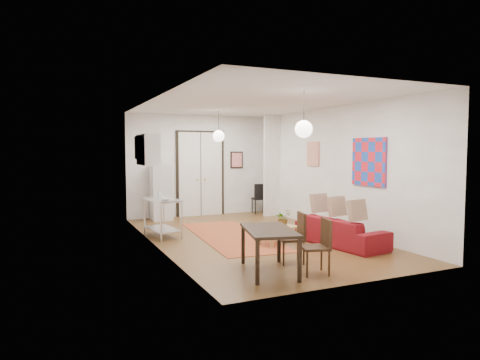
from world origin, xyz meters
name	(u,v)px	position (x,y,z in m)	size (l,w,h in m)	color
floor	(252,237)	(0.00, 0.00, 0.00)	(7.00, 7.00, 0.00)	brown
ceiling	(253,103)	(0.00, 0.00, 2.90)	(4.20, 7.00, 0.02)	silver
wall_back	(200,165)	(0.00, 3.50, 1.45)	(4.20, 0.02, 2.90)	white
wall_front	(361,182)	(0.00, -3.50, 1.45)	(4.20, 0.02, 2.90)	white
wall_left	(155,173)	(-2.10, 0.00, 1.45)	(0.02, 7.00, 2.90)	white
wall_right	(333,169)	(2.10, 0.00, 1.45)	(0.02, 7.00, 2.90)	white
double_doors	(201,174)	(0.00, 3.46, 1.20)	(1.44, 0.06, 2.50)	white
stub_partition	(272,166)	(1.85, 2.55, 1.45)	(0.50, 0.10, 2.90)	white
wall_cabinet	(148,150)	(-1.92, 1.50, 1.90)	(0.35, 1.00, 0.70)	silver
painting_popart	(369,162)	(2.08, -1.25, 1.65)	(0.05, 1.00, 1.00)	red
painting_abstract	(313,154)	(2.08, 0.80, 1.80)	(0.05, 0.50, 0.60)	white
poster_back	(237,160)	(1.15, 3.47, 1.60)	(0.40, 0.03, 0.50)	red
print_left	(137,148)	(-2.07, 2.00, 1.95)	(0.03, 0.44, 0.54)	#A47944
pendant_back	(219,136)	(0.00, 2.00, 2.25)	(0.30, 0.30, 0.80)	white
pendant_front	(304,129)	(0.00, -2.00, 2.25)	(0.30, 0.30, 0.80)	white
kilim_rug	(231,236)	(-0.37, 0.33, 0.00)	(1.39, 3.71, 0.01)	#BF582F
sofa	(341,231)	(1.26, -1.41, 0.28)	(1.93, 0.76, 0.56)	maroon
coffee_table	(279,229)	(0.19, -0.81, 0.31)	(0.88, 0.63, 0.35)	tan
potted_plant	(283,218)	(0.29, -0.81, 0.52)	(0.27, 0.31, 0.34)	#2D642F
kitchen_counter	(162,213)	(-1.75, 0.92, 0.52)	(0.69, 1.15, 0.83)	silver
bowl	(166,199)	(-1.75, 0.62, 0.85)	(0.20, 0.20, 0.05)	beige
soap_bottle	(159,194)	(-1.75, 1.17, 0.92)	(0.08, 0.08, 0.17)	#5296B3
fridge	(161,192)	(-1.23, 3.15, 0.76)	(0.53, 0.53, 1.51)	silver
dining_table	(269,234)	(-0.92, -2.49, 0.61)	(0.99, 1.37, 0.68)	black
dining_chair_near	(289,233)	(-0.32, -2.06, 0.49)	(0.49, 0.61, 0.85)	#372211
dining_chair_far	(312,241)	(-0.32, -2.76, 0.49)	(0.49, 0.61, 0.85)	#372211
black_side_chair	(258,196)	(1.75, 3.23, 0.52)	(0.48, 0.48, 0.90)	black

